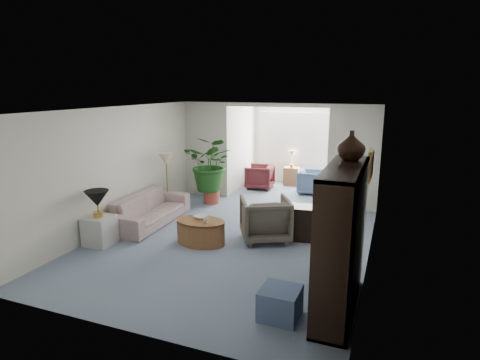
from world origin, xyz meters
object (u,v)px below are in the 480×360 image
at_px(floor_lamp, 166,159).
at_px(side_table_dark, 305,223).
at_px(coffee_cup, 205,221).
at_px(table_lamp, 97,198).
at_px(ottoman, 280,303).
at_px(entertainment_cabinet, 341,240).
at_px(end_table, 100,231).
at_px(sofa, 150,209).
at_px(plant_pot, 212,197).
at_px(coffee_bowl, 200,217).
at_px(cabinet_urn, 351,145).
at_px(wingback_chair, 265,219).
at_px(framed_picture, 371,165).
at_px(sunroom_chair_maroon, 260,177).
at_px(sunroom_table, 291,176).
at_px(sunroom_chair_blue, 311,182).

height_order(floor_lamp, side_table_dark, floor_lamp).
bearing_deg(coffee_cup, floor_lamp, 137.39).
height_order(table_lamp, ottoman, table_lamp).
bearing_deg(entertainment_cabinet, ottoman, -142.92).
relative_size(end_table, table_lamp, 1.23).
height_order(sofa, plant_pot, sofa).
relative_size(coffee_bowl, coffee_cup, 2.47).
xyz_separation_m(entertainment_cabinet, cabinet_urn, (0.00, 0.50, 1.16)).
height_order(wingback_chair, side_table_dark, wingback_chair).
relative_size(table_lamp, side_table_dark, 0.67).
bearing_deg(end_table, framed_picture, 9.67).
bearing_deg(sunroom_chair_maroon, end_table, -20.11).
bearing_deg(sunroom_table, side_table_dark, -72.61).
height_order(cabinet_urn, sunroom_table, cabinet_urn).
height_order(table_lamp, plant_pot, table_lamp).
height_order(floor_lamp, plant_pot, floor_lamp).
bearing_deg(sunroom_table, sunroom_chair_blue, -45.00).
distance_m(coffee_cup, entertainment_cabinet, 2.91).
distance_m(framed_picture, side_table_dark, 2.00).
xyz_separation_m(coffee_cup, entertainment_cabinet, (2.57, -1.27, 0.47)).
xyz_separation_m(floor_lamp, sunroom_table, (2.12, 3.54, -0.98)).
distance_m(side_table_dark, plant_pot, 3.16).
distance_m(coffee_bowl, sunroom_table, 5.05).
bearing_deg(cabinet_urn, coffee_cup, 163.35).
bearing_deg(wingback_chair, coffee_cup, 10.45).
bearing_deg(end_table, wingback_chair, 25.77).
relative_size(wingback_chair, ottoman, 1.87).
bearing_deg(coffee_bowl, sofa, 160.68).
height_order(end_table, table_lamp, table_lamp).
distance_m(table_lamp, side_table_dark, 3.91).
xyz_separation_m(coffee_cup, ottoman, (1.92, -1.77, -0.30)).
height_order(sofa, coffee_cup, sofa).
distance_m(cabinet_urn, plant_pot, 5.37).
relative_size(framed_picture, end_table, 0.93).
bearing_deg(end_table, plant_pot, 76.56).
bearing_deg(sunroom_chair_maroon, side_table_dark, 26.55).
bearing_deg(side_table_dark, end_table, -154.74).
height_order(coffee_bowl, sunroom_table, sunroom_table).
xyz_separation_m(entertainment_cabinet, ottoman, (-0.66, -0.50, -0.77)).
distance_m(side_table_dark, ottoman, 2.81).
xyz_separation_m(table_lamp, sunroom_table, (2.19, 5.85, -0.62)).
bearing_deg(end_table, entertainment_cabinet, -8.17).
bearing_deg(plant_pot, sunroom_table, 61.54).
height_order(sofa, wingback_chair, wingback_chair).
xyz_separation_m(end_table, cabinet_urn, (4.46, -0.14, 1.85)).
height_order(end_table, coffee_cup, end_table).
distance_m(sofa, sunroom_chair_blue, 4.64).
height_order(plant_pot, sunroom_table, sunroom_table).
bearing_deg(entertainment_cabinet, sofa, 154.94).
bearing_deg(entertainment_cabinet, side_table_dark, 112.62).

